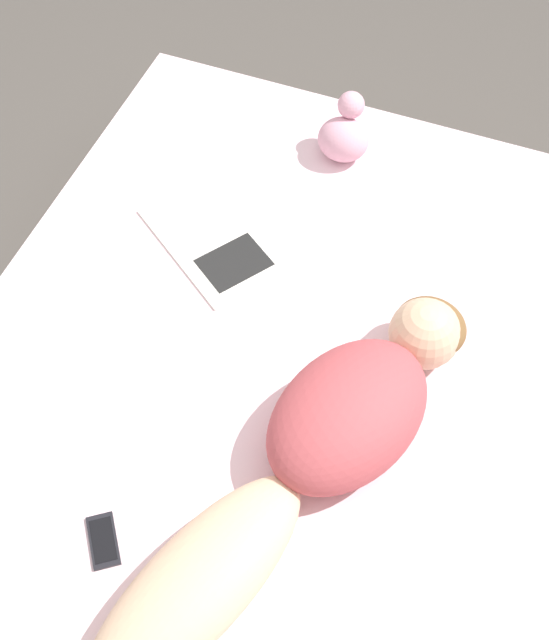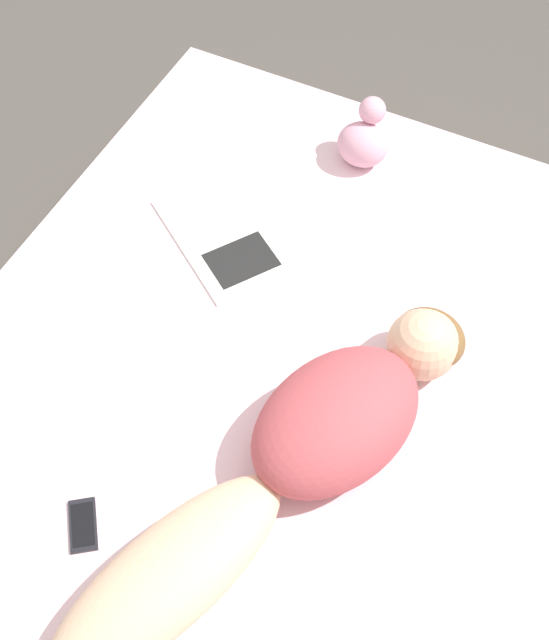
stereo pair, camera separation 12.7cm
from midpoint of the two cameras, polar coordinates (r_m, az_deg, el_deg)
ground_plane at (r=2.88m, az=1.51°, el=-8.95°), size 12.00×12.00×0.00m
bed at (r=2.66m, az=1.63°, el=-6.60°), size 1.87×2.29×0.51m
person at (r=2.22m, az=3.33°, el=-8.64°), size 0.66×1.34×0.22m
open_magazine at (r=2.73m, az=-1.87°, el=5.34°), size 0.53×0.49×0.01m
cell_phone at (r=2.28m, az=-10.56°, el=-12.85°), size 0.14×0.15×0.01m
plush_toy at (r=2.92m, az=7.03°, el=11.38°), size 0.17×0.18×0.21m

